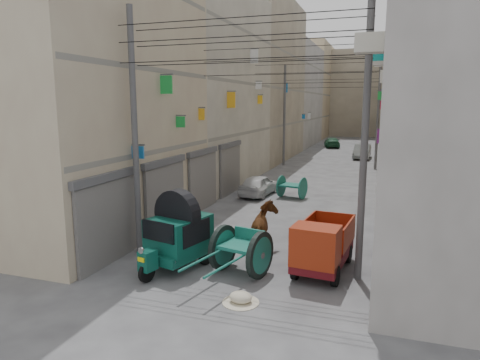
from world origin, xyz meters
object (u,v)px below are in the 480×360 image
at_px(tonga_cart, 241,250).
at_px(distant_car_white, 259,185).
at_px(auto_rickshaw, 178,233).
at_px(second_cart, 292,187).
at_px(mini_truck, 321,249).
at_px(distant_car_grey, 362,151).
at_px(feed_sack, 241,297).
at_px(distant_car_green, 332,143).
at_px(horse, 265,230).

height_order(tonga_cart, distant_car_white, tonga_cart).
distance_m(auto_rickshaw, second_cart, 10.90).
bearing_deg(mini_truck, distant_car_grey, 96.23).
relative_size(feed_sack, distant_car_grey, 0.15).
height_order(second_cart, distant_car_grey, distant_car_grey).
bearing_deg(mini_truck, distant_car_green, 101.81).
distance_m(feed_sack, horse, 3.61).
bearing_deg(auto_rickshaw, distant_car_white, 107.11).
height_order(tonga_cart, mini_truck, mini_truck).
bearing_deg(feed_sack, tonga_cart, 108.27).
height_order(auto_rickshaw, distant_car_white, auto_rickshaw).
height_order(distant_car_grey, distant_car_green, distant_car_grey).
height_order(second_cart, distant_car_green, second_cart).
distance_m(mini_truck, distant_car_green, 38.25).
distance_m(second_cart, distant_car_white, 1.88).
bearing_deg(second_cart, tonga_cart, -74.23).
bearing_deg(auto_rickshaw, horse, 53.64).
height_order(feed_sack, horse, horse).
xyz_separation_m(mini_truck, distant_car_white, (-4.81, 10.12, -0.22)).
height_order(tonga_cart, second_cart, tonga_cart).
bearing_deg(feed_sack, distant_car_white, 104.09).
height_order(auto_rickshaw, tonga_cart, auto_rickshaw).
relative_size(mini_truck, distant_car_green, 0.79).
xyz_separation_m(mini_truck, second_cart, (-2.94, 10.02, -0.17)).
bearing_deg(auto_rickshaw, distant_car_green, 103.82).
xyz_separation_m(auto_rickshaw, second_cart, (1.30, 10.81, -0.47)).
relative_size(tonga_cart, distant_car_green, 0.84).
height_order(mini_truck, second_cart, mini_truck).
bearing_deg(second_cart, distant_car_white, -171.10).
bearing_deg(second_cart, distant_car_grey, 93.83).
distance_m(auto_rickshaw, distant_car_white, 10.94).
bearing_deg(second_cart, feed_sack, -72.04).
xyz_separation_m(auto_rickshaw, mini_truck, (4.24, 0.79, -0.30)).
xyz_separation_m(horse, distant_car_grey, (1.74, 27.53, -0.21)).
distance_m(mini_truck, distant_car_grey, 28.60).
xyz_separation_m(tonga_cart, horse, (0.27, 1.72, 0.14)).
bearing_deg(distant_car_grey, feed_sack, -90.92).
bearing_deg(distant_car_green, auto_rickshaw, 78.62).
bearing_deg(tonga_cart, mini_truck, 29.73).
xyz_separation_m(tonga_cart, distant_car_grey, (2.00, 29.25, -0.07)).
bearing_deg(mini_truck, auto_rickshaw, -163.66).
distance_m(auto_rickshaw, distant_car_grey, 29.67).
bearing_deg(distant_car_grey, auto_rickshaw, -96.06).
relative_size(tonga_cart, distant_car_white, 0.96).
xyz_separation_m(feed_sack, distant_car_green, (-2.40, 40.49, 0.41)).
bearing_deg(feed_sack, distant_car_grey, 87.41).
distance_m(horse, distant_car_grey, 27.59).
xyz_separation_m(feed_sack, distant_car_grey, (1.41, 31.06, 0.50)).
relative_size(tonga_cart, distant_car_grey, 0.82).
height_order(second_cart, horse, horse).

